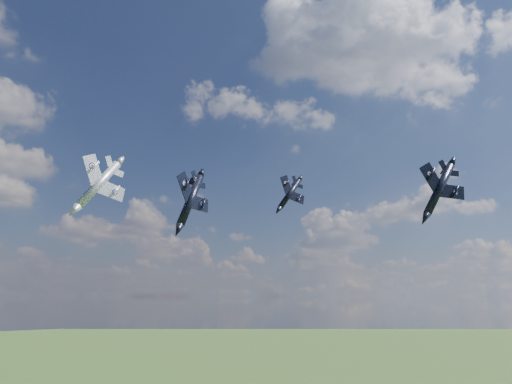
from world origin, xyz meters
TOP-DOWN VIEW (x-y plane):
  - jet_lead_navy at (-8.18, 10.04)m, footprint 15.04×17.22m
  - jet_right_navy at (22.32, -17.56)m, footprint 14.26×16.29m
  - jet_high_navy at (25.94, 23.00)m, footprint 9.18×13.09m
  - jet_left_silver at (-20.64, 19.48)m, footprint 13.15×16.81m

SIDE VIEW (x-z plane):
  - jet_lead_navy at x=-8.18m, z-range 76.05..83.62m
  - jet_right_navy at x=22.32m, z-range 77.36..84.83m
  - jet_left_silver at x=-20.64m, z-range 77.93..87.13m
  - jet_high_navy at x=25.94m, z-range 83.41..91.29m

